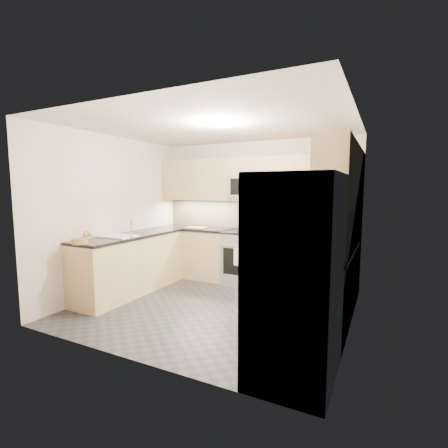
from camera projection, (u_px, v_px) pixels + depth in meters
floor at (213, 307)px, 4.58m from camera, size 3.60×3.20×0.00m
ceiling at (212, 126)px, 4.31m from camera, size 3.60×3.20×0.02m
wall_back at (255, 212)px, 5.87m from camera, size 3.60×0.02×2.50m
wall_front at (131, 234)px, 3.02m from camera, size 3.60×0.02×2.50m
wall_left at (115, 215)px, 5.25m from camera, size 0.02×3.20×2.50m
wall_right at (353, 226)px, 3.64m from camera, size 0.02×3.20×2.50m
base_cab_back_left at (195, 253)px, 6.17m from camera, size 1.42×0.60×0.90m
base_cab_back_right at (311, 265)px, 5.20m from camera, size 1.42×0.60×0.90m
base_cab_right at (325, 288)px, 4.00m from camera, size 0.60×1.70×0.90m
base_cab_peninsula at (131, 265)px, 5.20m from camera, size 0.60×2.00×0.90m
countertop_back_left at (195, 228)px, 6.12m from camera, size 1.42×0.63×0.04m
countertop_back_right at (312, 236)px, 5.15m from camera, size 1.42×0.63×0.04m
countertop_right at (327, 250)px, 3.95m from camera, size 0.63×1.70×0.04m
countertop_peninsula at (130, 236)px, 5.15m from camera, size 0.63×2.00×0.04m
upper_cab_back at (252, 179)px, 5.65m from camera, size 3.60×0.35×0.75m
upper_cab_right at (342, 176)px, 3.90m from camera, size 0.35×1.95×0.75m
backsplash_back at (255, 215)px, 5.87m from camera, size 3.60×0.01×0.51m
backsplash_right at (356, 227)px, 4.05m from camera, size 0.01×2.30×0.51m
gas_range at (248, 258)px, 5.67m from camera, size 0.76×0.65×0.91m
range_cooktop at (248, 232)px, 5.62m from camera, size 0.76×0.65×0.03m
oven_door_glass at (240, 262)px, 5.37m from camera, size 0.62×0.02×0.45m
oven_handle at (240, 247)px, 5.33m from camera, size 0.60×0.02×0.02m
microwave at (251, 187)px, 5.64m from camera, size 0.76×0.40×0.40m
microwave_door at (246, 187)px, 5.46m from camera, size 0.60×0.01×0.28m
refrigerator at (296, 278)px, 2.82m from camera, size 0.70×0.90×1.80m
fridge_handle_left at (249, 272)px, 2.82m from camera, size 0.02×0.02×1.20m
fridge_handle_right at (263, 263)px, 3.14m from camera, size 0.02×0.02×1.20m
sink_basin at (118, 241)px, 4.93m from camera, size 0.52×0.38×0.16m
faucet at (131, 229)px, 4.79m from camera, size 0.03×0.03×0.28m
utensil_bowl at (324, 230)px, 5.04m from camera, size 0.40×0.40×0.18m
cutting_board at (196, 227)px, 6.03m from camera, size 0.39×0.31×0.01m
fruit_basket at (80, 241)px, 4.29m from camera, size 0.25×0.25×0.07m
fruit_apple at (86, 234)px, 4.41m from camera, size 0.08×0.08×0.08m
fruit_pear at (90, 234)px, 4.37m from camera, size 0.07×0.07×0.07m
dish_towel_check at (238, 257)px, 5.34m from camera, size 0.16×0.06×0.30m
fruit_orange at (85, 235)px, 4.36m from camera, size 0.07×0.07×0.07m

